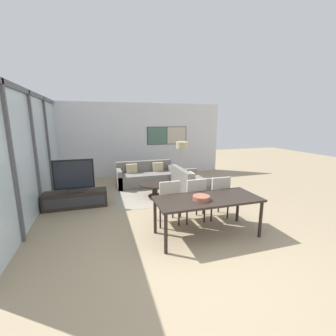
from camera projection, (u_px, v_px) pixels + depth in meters
name	position (u px, v px, depth m)	size (l,w,h in m)	color
ground_plane	(203.00, 259.00, 3.54)	(24.00, 24.00, 0.00)	#9E896B
wall_back	(139.00, 140.00, 8.73)	(6.81, 0.09, 2.80)	silver
window_wall_left	(33.00, 148.00, 5.12)	(0.07, 5.86, 2.80)	silver
area_rug	(155.00, 196.00, 6.47)	(2.24, 1.66, 0.01)	gray
tv_console	(76.00, 199.00, 5.63)	(1.50, 0.44, 0.42)	black
television	(74.00, 176.00, 5.50)	(0.94, 0.20, 0.80)	#2D2D33
sofa_main	(146.00, 177.00, 7.61)	(1.92, 0.86, 0.78)	slate
sofa_side	(189.00, 185.00, 6.69)	(0.86, 1.45, 0.78)	slate
coffee_table	(155.00, 186.00, 6.41)	(0.87, 0.87, 0.39)	black
dining_table	(208.00, 201.00, 4.15)	(1.95, 0.84, 0.74)	black
dining_chair_left	(168.00, 200.00, 4.62)	(0.46, 0.46, 0.97)	#B2A899
dining_chair_centre	(194.00, 198.00, 4.76)	(0.46, 0.46, 0.97)	#B2A899
dining_chair_right	(218.00, 195.00, 4.93)	(0.46, 0.46, 0.97)	#B2A899
fruit_bowl	(201.00, 198.00, 4.02)	(0.31, 0.31, 0.08)	#995642
floor_lamp	(182.00, 147.00, 7.71)	(0.41, 0.41, 1.43)	#2D2D33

